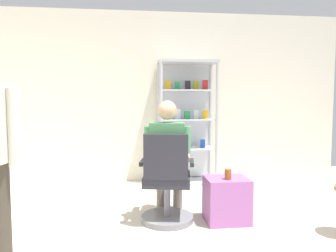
{
  "coord_description": "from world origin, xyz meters",
  "views": [
    {
      "loc": [
        -0.45,
        -2.13,
        1.28
      ],
      "look_at": [
        -0.04,
        1.44,
        1.0
      ],
      "focal_mm": 33.74,
      "sensor_mm": 36.0,
      "label": 1
    }
  ],
  "objects": [
    {
      "name": "display_cabinet_main",
      "position": [
        0.4,
        2.76,
        0.97
      ],
      "size": [
        0.9,
        0.45,
        1.9
      ],
      "color": "#B7B7BC",
      "rests_on": "ground"
    },
    {
      "name": "back_wall",
      "position": [
        0.0,
        3.0,
        1.35
      ],
      "size": [
        6.0,
        0.1,
        2.7
      ],
      "primitive_type": "cube",
      "color": "silver",
      "rests_on": "ground"
    },
    {
      "name": "tea_glass",
      "position": [
        0.53,
        0.99,
        0.53
      ],
      "size": [
        0.07,
        0.07,
        0.11
      ],
      "primitive_type": "cylinder",
      "color": "brown",
      "rests_on": "storage_crate"
    },
    {
      "name": "seated_shopkeeper",
      "position": [
        -0.07,
        1.25,
        0.71
      ],
      "size": [
        0.54,
        0.61,
        1.29
      ],
      "color": "slate",
      "rests_on": "ground"
    },
    {
      "name": "storage_crate",
      "position": [
        0.54,
        1.06,
        0.24
      ],
      "size": [
        0.45,
        0.38,
        0.47
      ],
      "primitive_type": "cube",
      "color": "#9E599E",
      "rests_on": "ground"
    },
    {
      "name": "office_chair",
      "position": [
        -0.09,
        1.09,
        0.39
      ],
      "size": [
        0.6,
        0.56,
        0.96
      ],
      "color": "slate",
      "rests_on": "ground"
    }
  ]
}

